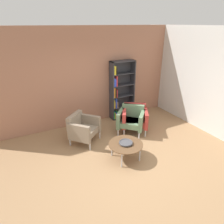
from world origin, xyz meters
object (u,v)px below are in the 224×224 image
coffee_table_low (126,145)px  armchair_by_bookshelf (83,128)px  armchair_spare_guest (135,118)px  armchair_near_window (131,119)px  decorative_bowl (126,143)px  bookshelf_tall (120,91)px

coffee_table_low → armchair_by_bookshelf: bearing=118.7°
coffee_table_low → armchair_spare_guest: (0.93, 1.06, 0.04)m
armchair_by_bookshelf → armchair_near_window: bearing=-47.0°
armchair_near_window → decorative_bowl: bearing=-84.2°
decorative_bowl → armchair_near_window: bearing=52.1°
bookshelf_tall → armchair_near_window: bearing=-100.3°
bookshelf_tall → armchair_by_bookshelf: bookshelf_tall is taller
coffee_table_low → armchair_near_window: bearing=52.1°
bookshelf_tall → decorative_bowl: (-0.99, -2.07, -0.49)m
bookshelf_tall → armchair_by_bookshelf: 1.93m
bookshelf_tall → decorative_bowl: size_ratio=5.94×
decorative_bowl → armchair_near_window: 1.30m
bookshelf_tall → armchair_spare_guest: 1.13m
armchair_near_window → coffee_table_low: bearing=-84.2°
coffee_table_low → decorative_bowl: 0.06m
coffee_table_low → armchair_near_window: (0.80, 1.03, 0.04)m
armchair_by_bookshelf → armchair_spare_guest: bearing=-45.5°
coffee_table_low → armchair_by_bookshelf: size_ratio=0.84×
armchair_near_window → armchair_spare_guest: bearing=56.1°
decorative_bowl → armchair_near_window: size_ratio=0.34×
armchair_spare_guest → coffee_table_low: bearing=-100.3°
armchair_by_bookshelf → armchair_near_window: size_ratio=1.00×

